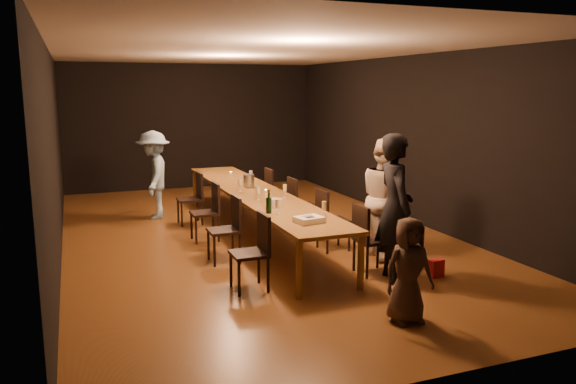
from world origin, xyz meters
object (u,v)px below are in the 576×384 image
object	(u,v)px
chair_left_3	(190,199)
plate_stack	(274,203)
ice_bucket	(249,181)
chair_right_0	(373,239)
table	(255,194)
chair_right_1	(333,220)
woman_tan	(386,198)
champagne_bottle	(269,201)
chair_right_2	(303,204)
chair_left_1	(224,230)
woman_birthday	(395,208)
man_blue	(154,175)
chair_left_2	(204,212)
birthday_cake	(309,220)
chair_right_3	(279,192)
chair_left_0	(249,253)
child	(408,270)

from	to	relation	value
chair_left_3	plate_stack	bearing A→B (deg)	-164.07
ice_bucket	chair_right_0	bearing A→B (deg)	-74.10
table	chair_right_1	distance (m)	1.49
chair_right_0	ice_bucket	bearing A→B (deg)	-164.10
woman_tan	champagne_bottle	size ratio (longest dim) A/B	5.36
chair_right_2	chair_left_1	bearing A→B (deg)	-54.78
chair_left_1	woman_birthday	xyz separation A→B (m)	(1.82, -1.50, 0.47)
man_blue	woman_birthday	bearing A→B (deg)	37.47
woman_tan	chair_left_2	bearing A→B (deg)	61.73
birthday_cake	chair_left_2	bearing A→B (deg)	98.88
chair_right_2	birthday_cake	world-z (taller)	chair_right_2
chair_left_2	ice_bucket	xyz separation A→B (m)	(0.89, 0.46, 0.39)
man_blue	chair_right_0	bearing A→B (deg)	37.78
chair_left_1	man_blue	size ratio (longest dim) A/B	0.57
chair_left_1	chair_right_1	bearing A→B (deg)	-90.00
chair_right_3	chair_left_1	bearing A→B (deg)	-35.31
chair_left_1	woman_tan	xyz separation A→B (m)	(2.24, -0.59, 0.40)
table	chair_right_1	world-z (taller)	chair_right_1
chair_right_3	chair_left_0	size ratio (longest dim) A/B	1.00
woman_birthday	chair_left_0	bearing A→B (deg)	91.56
chair_right_2	chair_right_0	bearing A→B (deg)	-0.00
chair_right_1	champagne_bottle	distance (m)	1.33
man_blue	chair_right_2	bearing A→B (deg)	59.82
chair_right_0	chair_left_2	bearing A→B (deg)	-144.69
table	woman_tan	xyz separation A→B (m)	(1.39, -1.79, 0.16)
chair_right_0	child	size ratio (longest dim) A/B	0.83
chair_left_3	chair_left_0	bearing A→B (deg)	-180.00
woman_birthday	birthday_cake	xyz separation A→B (m)	(-1.01, 0.37, -0.15)
chair_left_3	man_blue	bearing A→B (deg)	35.93
man_blue	ice_bucket	xyz separation A→B (m)	(1.40, -1.45, 0.03)
birthday_cake	champagne_bottle	bearing A→B (deg)	102.49
chair_left_0	ice_bucket	bearing A→B (deg)	-17.19
champagne_bottle	child	bearing A→B (deg)	-72.01
plate_stack	ice_bucket	world-z (taller)	ice_bucket
ice_bucket	woman_birthday	bearing A→B (deg)	-73.47
chair_right_2	birthday_cake	distance (m)	2.51
man_blue	ice_bucket	size ratio (longest dim) A/B	7.81
chair_left_3	child	world-z (taller)	child
chair_right_2	chair_left_2	xyz separation A→B (m)	(-1.70, 0.00, 0.00)
table	chair_right_3	size ratio (longest dim) A/B	6.45
chair_right_0	chair_left_3	bearing A→B (deg)	-154.72
man_blue	chair_right_1	bearing A→B (deg)	46.04
chair_right_2	chair_left_0	distance (m)	2.94
child	champagne_bottle	world-z (taller)	child
chair_right_0	chair_right_3	distance (m)	3.60
chair_left_0	champagne_bottle	bearing A→B (deg)	-34.24
chair_right_1	chair_left_3	bearing A→B (deg)	-144.69
chair_right_0	chair_right_1	world-z (taller)	same
chair_right_0	chair_left_0	xyz separation A→B (m)	(-1.70, 0.00, 0.00)
child	champagne_bottle	distance (m)	2.41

